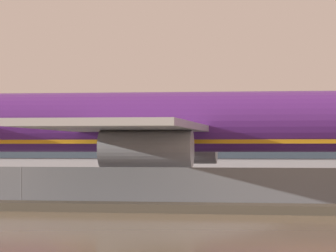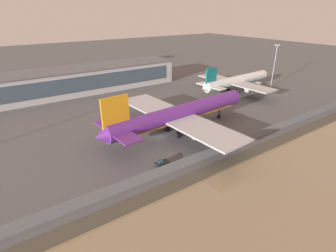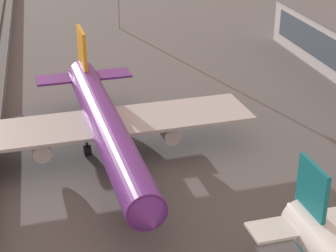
% 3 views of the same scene
% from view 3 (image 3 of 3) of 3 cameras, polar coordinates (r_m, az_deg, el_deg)
% --- Properties ---
extents(ground_plane, '(500.00, 500.00, 0.00)m').
position_cam_3_polar(ground_plane, '(89.44, -6.44, -1.42)').
color(ground_plane, '#565659').
extents(cargo_jet_purple, '(52.14, 44.98, 14.69)m').
position_cam_3_polar(cargo_jet_purple, '(81.21, -6.41, 0.11)').
color(cargo_jet_purple, '#602889').
rests_on(cargo_jet_purple, ground).
extents(baggage_tug, '(3.20, 1.61, 1.80)m').
position_cam_3_polar(baggage_tug, '(95.92, -14.76, 0.29)').
color(baggage_tug, '#1E2328').
rests_on(baggage_tug, ground).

